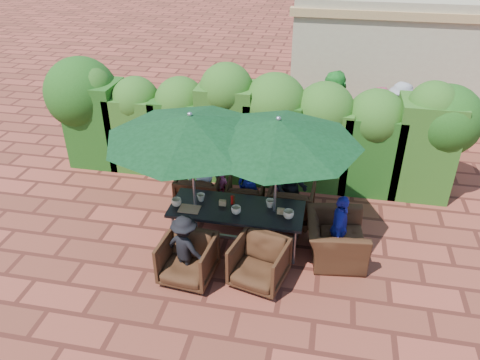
% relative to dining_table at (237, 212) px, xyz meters
% --- Properties ---
extents(ground, '(80.00, 80.00, 0.00)m').
position_rel_dining_table_xyz_m(ground, '(-0.21, 0.12, -0.67)').
color(ground, brown).
rests_on(ground, ground).
extents(dining_table, '(2.27, 0.90, 0.75)m').
position_rel_dining_table_xyz_m(dining_table, '(0.00, 0.00, 0.00)').
color(dining_table, black).
rests_on(dining_table, ground).
extents(umbrella_left, '(2.76, 2.76, 2.46)m').
position_rel_dining_table_xyz_m(umbrella_left, '(-0.72, -0.06, 1.54)').
color(umbrella_left, gray).
rests_on(umbrella_left, ground).
extents(umbrella_right, '(2.65, 2.65, 2.46)m').
position_rel_dining_table_xyz_m(umbrella_right, '(0.64, 0.04, 1.54)').
color(umbrella_right, gray).
rests_on(umbrella_right, ground).
extents(chair_far_left, '(0.87, 0.81, 0.87)m').
position_rel_dining_table_xyz_m(chair_far_left, '(-0.93, 0.97, -0.24)').
color(chair_far_left, black).
rests_on(chair_far_left, ground).
extents(chair_far_mid, '(0.74, 0.70, 0.73)m').
position_rel_dining_table_xyz_m(chair_far_mid, '(-0.04, 1.02, -0.31)').
color(chair_far_mid, black).
rests_on(chair_far_mid, ground).
extents(chair_far_right, '(0.84, 0.79, 0.84)m').
position_rel_dining_table_xyz_m(chair_far_right, '(0.86, 0.91, -0.26)').
color(chair_far_right, black).
rests_on(chair_far_right, ground).
extents(chair_near_left, '(0.87, 0.82, 0.82)m').
position_rel_dining_table_xyz_m(chair_near_left, '(-0.58, -1.02, -0.26)').
color(chair_near_left, black).
rests_on(chair_near_left, ground).
extents(chair_near_right, '(0.95, 0.92, 0.82)m').
position_rel_dining_table_xyz_m(chair_near_right, '(0.54, -0.88, -0.26)').
color(chair_near_right, black).
rests_on(chair_near_right, ground).
extents(chair_end_right, '(0.85, 1.19, 0.97)m').
position_rel_dining_table_xyz_m(chair_end_right, '(1.69, -0.02, -0.19)').
color(chair_end_right, black).
rests_on(chair_end_right, ground).
extents(adult_far_left, '(0.75, 0.58, 1.35)m').
position_rel_dining_table_xyz_m(adult_far_left, '(-0.82, 0.92, -0.00)').
color(adult_far_left, silver).
rests_on(adult_far_left, ground).
extents(adult_far_mid, '(0.50, 0.43, 1.24)m').
position_rel_dining_table_xyz_m(adult_far_mid, '(0.03, 1.05, -0.06)').
color(adult_far_mid, '#1D23A0').
rests_on(adult_far_mid, ground).
extents(adult_far_right, '(0.72, 0.55, 1.34)m').
position_rel_dining_table_xyz_m(adult_far_right, '(0.82, 0.96, -0.00)').
color(adult_far_right, black).
rests_on(adult_far_right, ground).
extents(adult_near_left, '(0.79, 0.56, 1.13)m').
position_rel_dining_table_xyz_m(adult_near_left, '(-0.63, -0.96, -0.11)').
color(adult_near_left, black).
rests_on(adult_near_left, ground).
extents(adult_end_right, '(0.41, 0.74, 1.23)m').
position_rel_dining_table_xyz_m(adult_end_right, '(1.73, -0.07, -0.06)').
color(adult_end_right, '#1D23A0').
rests_on(adult_end_right, ground).
extents(child_left, '(0.38, 0.34, 0.86)m').
position_rel_dining_table_xyz_m(child_left, '(-0.50, 1.00, -0.24)').
color(child_left, '#EC538E').
rests_on(child_left, ground).
extents(child_right, '(0.30, 0.25, 0.74)m').
position_rel_dining_table_xyz_m(child_right, '(0.51, 1.04, -0.30)').
color(child_right, '#9451B0').
rests_on(child_right, ground).
extents(pedestrian_a, '(1.89, 1.24, 1.91)m').
position_rel_dining_table_xyz_m(pedestrian_a, '(1.47, 4.28, 0.28)').
color(pedestrian_a, green).
rests_on(pedestrian_a, ground).
extents(pedestrian_b, '(0.85, 0.71, 1.52)m').
position_rel_dining_table_xyz_m(pedestrian_b, '(2.51, 4.46, 0.09)').
color(pedestrian_b, '#EC538E').
rests_on(pedestrian_b, ground).
extents(pedestrian_c, '(1.07, 1.11, 1.65)m').
position_rel_dining_table_xyz_m(pedestrian_c, '(3.01, 4.49, 0.15)').
color(pedestrian_c, gray).
rests_on(pedestrian_c, ground).
extents(cup_a, '(0.17, 0.17, 0.14)m').
position_rel_dining_table_xyz_m(cup_a, '(-1.02, -0.13, 0.14)').
color(cup_a, beige).
rests_on(cup_a, dining_table).
extents(cup_b, '(0.14, 0.14, 0.13)m').
position_rel_dining_table_xyz_m(cup_b, '(-0.65, 0.10, 0.14)').
color(cup_b, beige).
rests_on(cup_b, dining_table).
extents(cup_c, '(0.17, 0.17, 0.13)m').
position_rel_dining_table_xyz_m(cup_c, '(0.02, -0.16, 0.14)').
color(cup_c, beige).
rests_on(cup_c, dining_table).
extents(cup_d, '(0.15, 0.15, 0.14)m').
position_rel_dining_table_xyz_m(cup_d, '(0.55, 0.15, 0.14)').
color(cup_d, beige).
rests_on(cup_d, dining_table).
extents(cup_e, '(0.18, 0.18, 0.14)m').
position_rel_dining_table_xyz_m(cup_e, '(0.89, -0.12, 0.15)').
color(cup_e, beige).
rests_on(cup_e, dining_table).
extents(ketchup_bottle, '(0.04, 0.04, 0.17)m').
position_rel_dining_table_xyz_m(ketchup_bottle, '(-0.10, 0.10, 0.16)').
color(ketchup_bottle, '#B20C0A').
rests_on(ketchup_bottle, dining_table).
extents(sauce_bottle, '(0.04, 0.04, 0.17)m').
position_rel_dining_table_xyz_m(sauce_bottle, '(-0.08, 0.12, 0.16)').
color(sauce_bottle, '#4C230C').
rests_on(sauce_bottle, dining_table).
extents(serving_tray, '(0.35, 0.25, 0.02)m').
position_rel_dining_table_xyz_m(serving_tray, '(-0.77, -0.20, 0.08)').
color(serving_tray, '#A77651').
rests_on(serving_tray, dining_table).
extents(number_block_left, '(0.12, 0.06, 0.10)m').
position_rel_dining_table_xyz_m(number_block_left, '(-0.25, 0.03, 0.13)').
color(number_block_left, tan).
rests_on(number_block_left, dining_table).
extents(number_block_right, '(0.12, 0.06, 0.10)m').
position_rel_dining_table_xyz_m(number_block_right, '(0.75, -0.02, 0.13)').
color(number_block_right, tan).
rests_on(number_block_right, dining_table).
extents(hedge_wall, '(9.10, 1.60, 2.50)m').
position_rel_dining_table_xyz_m(hedge_wall, '(-0.28, 2.44, 0.63)').
color(hedge_wall, '#173B10').
rests_on(hedge_wall, ground).
extents(building, '(6.20, 3.08, 3.20)m').
position_rel_dining_table_xyz_m(building, '(3.29, 7.11, 0.93)').
color(building, '#B8AF88').
rests_on(building, ground).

